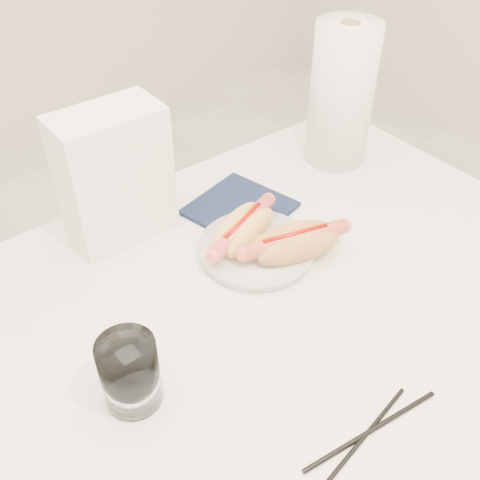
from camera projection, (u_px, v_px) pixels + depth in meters
table at (244, 346)px, 0.88m from camera, size 1.20×0.80×0.75m
plate at (256, 250)px, 0.95m from camera, size 0.23×0.23×0.02m
hotdog_left at (242, 230)px, 0.94m from camera, size 0.17×0.11×0.05m
hotdog_right at (294, 243)px, 0.91m from camera, size 0.18×0.11×0.05m
water_glass at (130, 373)px, 0.70m from camera, size 0.08×0.08×0.10m
chopstick_near at (363, 438)px, 0.69m from camera, size 0.19×0.04×0.01m
chopstick_far at (372, 430)px, 0.70m from camera, size 0.21×0.03×0.01m
napkin_box at (115, 176)px, 0.92m from camera, size 0.17×0.10×0.23m
navy_napkin at (240, 208)px, 1.04m from camera, size 0.20×0.20×0.01m
paper_towel_roll at (342, 95)px, 1.10m from camera, size 0.16×0.16×0.28m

